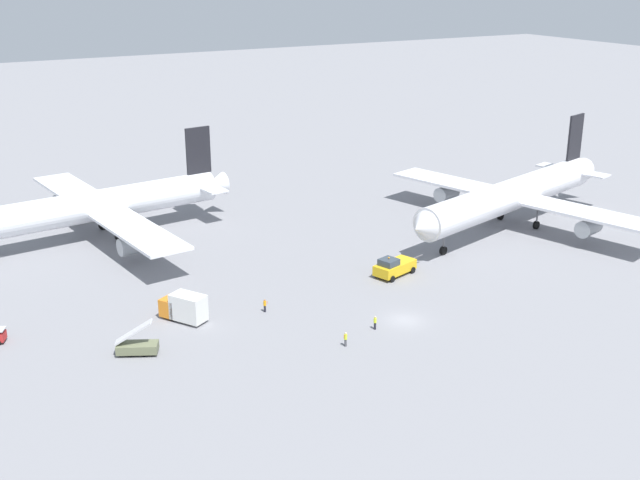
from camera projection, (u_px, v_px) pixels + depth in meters
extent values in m
plane|color=gray|center=(405.00, 320.00, 96.38)|extent=(600.00, 600.00, 0.00)
cylinder|color=white|center=(89.00, 207.00, 122.98)|extent=(42.55, 9.84, 4.85)
cone|color=white|center=(215.00, 185.00, 135.26)|extent=(4.04, 4.28, 3.88)
cube|color=white|center=(103.00, 209.00, 124.40)|extent=(12.24, 49.94, 0.44)
cube|color=white|center=(202.00, 184.00, 133.71)|extent=(4.72, 13.29, 0.28)
cube|color=black|center=(198.00, 150.00, 131.61)|extent=(4.41, 0.88, 7.81)
cylinder|color=#999EA3|center=(67.00, 201.00, 135.02)|extent=(4.48, 3.08, 2.60)
cylinder|color=#999EA3|center=(133.00, 245.00, 113.85)|extent=(4.48, 3.08, 2.60)
cylinder|color=slate|center=(119.00, 229.00, 123.24)|extent=(0.28, 0.28, 2.45)
cylinder|color=black|center=(119.00, 237.00, 123.65)|extent=(1.36, 0.70, 1.30)
cylinder|color=slate|center=(102.00, 219.00, 128.43)|extent=(0.28, 0.28, 2.45)
cylinder|color=black|center=(103.00, 226.00, 128.84)|extent=(1.36, 0.70, 1.30)
cylinder|color=silver|center=(510.00, 195.00, 127.78)|extent=(43.31, 16.75, 5.10)
cone|color=silver|center=(422.00, 227.00, 112.46)|extent=(3.97, 5.27, 4.69)
cone|color=silver|center=(579.00, 171.00, 142.98)|extent=(4.57, 4.90, 4.08)
cube|color=silver|center=(517.00, 197.00, 129.49)|extent=(19.06, 47.42, 0.44)
cube|color=silver|center=(572.00, 170.00, 141.14)|extent=(6.61, 13.38, 0.28)
cube|color=black|center=(575.00, 137.00, 138.94)|extent=(4.33, 1.54, 7.98)
cylinder|color=#999EA3|center=(447.00, 193.00, 138.29)|extent=(4.75, 3.64, 2.60)
cylinder|color=#999EA3|center=(588.00, 227.00, 120.55)|extent=(4.75, 3.64, 2.60)
cylinder|color=slate|center=(537.00, 217.00, 128.84)|extent=(0.28, 0.28, 2.68)
cylinder|color=black|center=(536.00, 225.00, 129.28)|extent=(1.40, 0.88, 1.30)
cylinder|color=slate|center=(501.00, 208.00, 133.38)|extent=(0.28, 0.28, 2.68)
cylinder|color=black|center=(501.00, 216.00, 133.82)|extent=(1.40, 0.88, 1.30)
cylinder|color=slate|center=(444.00, 242.00, 117.37)|extent=(0.28, 0.28, 2.68)
cylinder|color=black|center=(443.00, 251.00, 117.81)|extent=(1.40, 0.88, 1.30)
cube|color=gold|center=(395.00, 267.00, 110.00)|extent=(6.90, 4.56, 1.39)
cube|color=#333D47|center=(389.00, 262.00, 108.67)|extent=(2.85, 2.82, 0.90)
cylinder|color=#4C4C51|center=(416.00, 258.00, 113.22)|extent=(3.12, 1.14, 0.20)
sphere|color=orange|center=(389.00, 258.00, 108.46)|extent=(0.24, 0.24, 0.24)
cylinder|color=black|center=(392.00, 279.00, 107.76)|extent=(0.95, 0.55, 0.90)
cylinder|color=black|center=(376.00, 274.00, 109.59)|extent=(0.95, 0.55, 0.90)
cylinder|color=black|center=(413.00, 270.00, 110.88)|extent=(0.95, 0.55, 0.90)
cylinder|color=black|center=(397.00, 265.00, 112.71)|extent=(0.95, 0.55, 0.90)
cube|color=#666B4C|center=(137.00, 347.00, 87.85)|extent=(4.92, 3.80, 1.00)
cube|color=silver|center=(133.00, 332.00, 87.21)|extent=(4.36, 3.12, 2.71)
cylinder|color=black|center=(146.00, 348.00, 88.71)|extent=(0.63, 0.45, 0.60)
cylinder|color=black|center=(144.00, 354.00, 87.39)|extent=(0.63, 0.45, 0.60)
cylinder|color=black|center=(132.00, 349.00, 88.64)|extent=(0.63, 0.45, 0.60)
cylinder|color=black|center=(130.00, 355.00, 87.32)|extent=(0.63, 0.45, 0.60)
cube|color=orange|center=(172.00, 307.00, 96.83)|extent=(3.19, 3.12, 2.20)
cube|color=silver|center=(188.00, 307.00, 95.42)|extent=(4.21, 4.84, 3.20)
cylinder|color=black|center=(176.00, 319.00, 96.07)|extent=(0.48, 0.62, 0.60)
cylinder|color=black|center=(183.00, 315.00, 97.22)|extent=(0.48, 0.62, 0.60)
cylinder|color=black|center=(186.00, 322.00, 95.36)|extent=(0.48, 0.62, 0.60)
cylinder|color=black|center=(193.00, 317.00, 96.51)|extent=(0.48, 0.62, 0.60)
cylinder|color=black|center=(3.00, 337.00, 91.36)|extent=(0.63, 0.44, 0.60)
cylinder|color=#4C4C51|center=(346.00, 343.00, 89.74)|extent=(0.28, 0.28, 0.88)
cylinder|color=#D1E02D|center=(346.00, 337.00, 89.49)|extent=(0.36, 0.36, 0.63)
sphere|color=beige|center=(346.00, 333.00, 89.34)|extent=(0.24, 0.24, 0.24)
cylinder|color=#F24C19|center=(344.00, 337.00, 89.23)|extent=(0.05, 0.05, 0.40)
cylinder|color=black|center=(265.00, 309.00, 98.56)|extent=(0.28, 0.28, 0.87)
cylinder|color=orange|center=(265.00, 303.00, 98.31)|extent=(0.36, 0.36, 0.62)
sphere|color=#9E704C|center=(265.00, 300.00, 98.17)|extent=(0.24, 0.24, 0.24)
cylinder|color=#F24C19|center=(267.00, 302.00, 98.24)|extent=(0.05, 0.05, 0.40)
cylinder|color=black|center=(375.00, 326.00, 93.88)|extent=(0.28, 0.28, 0.88)
cylinder|color=#D1E02D|center=(375.00, 320.00, 93.63)|extent=(0.36, 0.36, 0.62)
sphere|color=beige|center=(375.00, 317.00, 93.49)|extent=(0.24, 0.24, 0.24)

